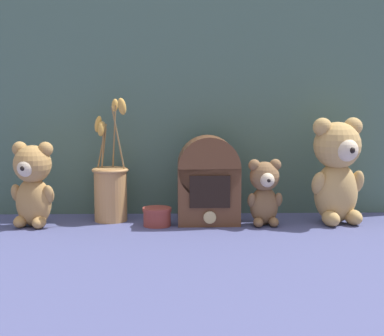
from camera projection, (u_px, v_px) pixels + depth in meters
ground_plane at (192, 225)px, 1.62m from camera, size 4.00×4.00×0.00m
backdrop_wall at (191, 100)px, 1.74m from camera, size 1.48×0.02×0.68m
teddy_bear_large at (337, 169)px, 1.62m from camera, size 0.17×0.15×0.29m
teddy_bear_medium at (33, 182)px, 1.59m from camera, size 0.13×0.12×0.23m
teddy_bear_small at (265, 191)px, 1.60m from camera, size 0.10×0.09×0.18m
flower_vase at (110, 188)px, 1.66m from camera, size 0.11×0.11×0.35m
vintage_radio at (208, 180)px, 1.63m from camera, size 0.17×0.12×0.24m
decorative_tin_tall at (157, 217)px, 1.60m from camera, size 0.08×0.08×0.05m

